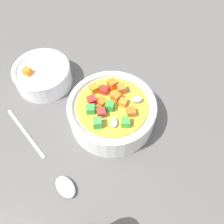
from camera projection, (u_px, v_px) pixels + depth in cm
name	position (u px, v px, depth cm)	size (l,w,h in cm)	color
ground_plane	(112.00, 123.00, 45.30)	(140.00, 140.00, 2.00)	#565451
soup_bowl_main	(112.00, 111.00, 42.13)	(15.21, 15.21, 6.27)	white
spoon	(53.00, 170.00, 38.74)	(20.33, 8.50, 1.09)	silver
side_bowl_small	(43.00, 75.00, 47.59)	(11.09, 11.09, 4.95)	white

